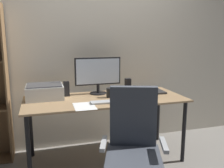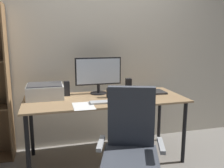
% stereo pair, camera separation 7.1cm
% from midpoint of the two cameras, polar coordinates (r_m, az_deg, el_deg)
% --- Properties ---
extents(ground_plane, '(12.00, 12.00, 0.00)m').
position_cam_midpoint_polar(ground_plane, '(3.01, -0.79, -17.06)').
color(ground_plane, gray).
extents(back_wall, '(6.40, 0.10, 2.60)m').
position_cam_midpoint_polar(back_wall, '(3.19, -3.29, 8.88)').
color(back_wall, beige).
rests_on(back_wall, ground).
extents(desk, '(1.79, 0.75, 0.74)m').
position_cam_midpoint_polar(desk, '(2.76, -0.82, -4.78)').
color(desk, tan).
rests_on(desk, ground).
extents(monitor, '(0.56, 0.20, 0.44)m').
position_cam_midpoint_polar(monitor, '(2.91, -2.52, 2.58)').
color(monitor, black).
rests_on(monitor, desk).
extents(keyboard, '(0.29, 0.12, 0.02)m').
position_cam_midpoint_polar(keyboard, '(2.54, -1.13, -4.27)').
color(keyboard, '#B7BABC').
rests_on(keyboard, desk).
extents(mouse, '(0.06, 0.10, 0.03)m').
position_cam_midpoint_polar(mouse, '(2.62, 4.04, -3.64)').
color(mouse, black).
rests_on(mouse, desk).
extents(coffee_mug, '(0.09, 0.07, 0.11)m').
position_cam_midpoint_polar(coffee_mug, '(2.76, 0.19, -2.05)').
color(coffee_mug, black).
rests_on(coffee_mug, desk).
extents(laptop, '(0.32, 0.23, 0.02)m').
position_cam_midpoint_polar(laptop, '(3.02, 9.96, -1.91)').
color(laptop, '#2D2D30').
rests_on(laptop, desk).
extents(speaker_left, '(0.06, 0.07, 0.17)m').
position_cam_midpoint_polar(speaker_left, '(2.87, -9.89, -1.07)').
color(speaker_left, black).
rests_on(speaker_left, desk).
extents(speaker_right, '(0.06, 0.07, 0.17)m').
position_cam_midpoint_polar(speaker_right, '(3.03, 4.57, -0.29)').
color(speaker_right, black).
rests_on(speaker_right, desk).
extents(printer, '(0.40, 0.34, 0.16)m').
position_cam_midpoint_polar(printer, '(2.82, -14.76, -1.62)').
color(printer, silver).
rests_on(printer, desk).
extents(paper_sheet, '(0.22, 0.30, 0.00)m').
position_cam_midpoint_polar(paper_sheet, '(2.44, -5.87, -5.17)').
color(paper_sheet, white).
rests_on(paper_sheet, desk).
extents(office_chair, '(0.58, 0.58, 1.01)m').
position_cam_midpoint_polar(office_chair, '(2.10, 5.38, -16.29)').
color(office_chair, '#B7BABC').
rests_on(office_chair, ground).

